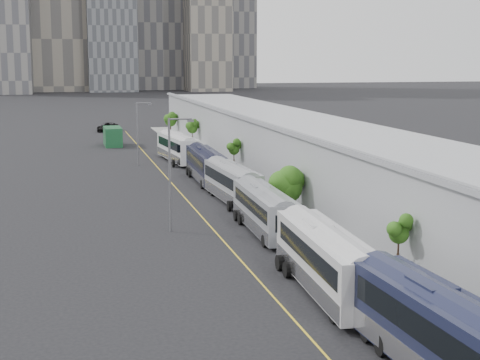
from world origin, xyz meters
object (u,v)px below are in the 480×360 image
object	(u,v)px
bus_4	(232,185)
bus_3	(265,214)
bus_5	(206,168)
shipping_container	(113,137)
street_lamp_near	(172,167)
suv	(108,127)
bus_6	(178,150)
bus_2	(326,266)
street_lamp_far	(139,129)
bus_1	(449,347)

from	to	relation	value
bus_4	bus_3	bearing A→B (deg)	-94.66
bus_5	shipping_container	size ratio (longest dim) A/B	2.02
bus_4	street_lamp_near	size ratio (longest dim) A/B	1.40
shipping_container	street_lamp_near	bearing A→B (deg)	-89.59
suv	bus_3	bearing A→B (deg)	-61.76
bus_3	bus_6	size ratio (longest dim) A/B	0.94
bus_2	shipping_container	bearing A→B (deg)	98.00
bus_6	street_lamp_far	size ratio (longest dim) A/B	1.63
bus_4	bus_6	size ratio (longest dim) A/B	0.96
bus_2	bus_5	distance (m)	40.76
shipping_container	suv	distance (m)	23.82
bus_4	bus_5	world-z (taller)	bus_5
bus_1	bus_5	size ratio (longest dim) A/B	1.10
suv	bus_4	bearing A→B (deg)	-60.64
bus_1	street_lamp_near	bearing A→B (deg)	100.83
bus_6	suv	distance (m)	44.95
bus_2	street_lamp_near	xyz separation A→B (m)	(-6.47, 17.54, 3.56)
street_lamp_near	suv	distance (m)	84.18
street_lamp_near	street_lamp_far	distance (m)	37.49
bus_1	street_lamp_near	distance (m)	31.48
bus_2	street_lamp_near	distance (m)	19.03
bus_2	bus_3	world-z (taller)	bus_2
bus_2	shipping_container	world-z (taller)	bus_2
bus_1	bus_3	bearing A→B (deg)	87.89
bus_2	suv	distance (m)	101.82
bus_1	street_lamp_far	bearing A→B (deg)	92.65
street_lamp_far	suv	xyz separation A→B (m)	(-1.21, 46.60, -3.91)
bus_3	bus_5	size ratio (longest dim) A/B	0.98
bus_3	bus_4	world-z (taller)	bus_4
bus_1	bus_3	world-z (taller)	bus_1
bus_2	street_lamp_far	world-z (taller)	street_lamp_far
bus_5	suv	xyz separation A→B (m)	(-7.16, 60.85, -0.74)
bus_2	street_lamp_far	size ratio (longest dim) A/B	1.67
bus_3	bus_4	bearing A→B (deg)	89.82
bus_1	suv	size ratio (longest dim) A/B	2.36
bus_2	bus_4	world-z (taller)	bus_2
bus_1	bus_3	size ratio (longest dim) A/B	1.13
bus_4	bus_5	xyz separation A→B (m)	(-0.21, 12.02, 0.02)
street_lamp_far	shipping_container	size ratio (longest dim) A/B	1.29
street_lamp_near	street_lamp_far	world-z (taller)	street_lamp_near
bus_1	bus_2	xyz separation A→B (m)	(-0.64, 12.93, -0.06)
bus_6	street_lamp_near	world-z (taller)	street_lamp_near
bus_2	bus_5	world-z (taller)	bus_2
bus_1	bus_2	bearing A→B (deg)	90.54
bus_2	bus_3	size ratio (longest dim) A/B	1.09
bus_2	shipping_container	distance (m)	78.13
bus_5	street_lamp_far	distance (m)	15.77
bus_4	bus_6	bearing A→B (deg)	88.57
bus_2	suv	size ratio (longest dim) A/B	2.29
bus_6	street_lamp_near	bearing A→B (deg)	-104.82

